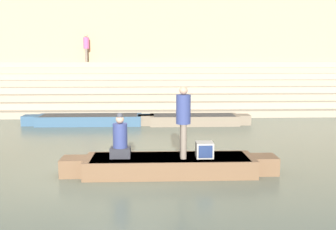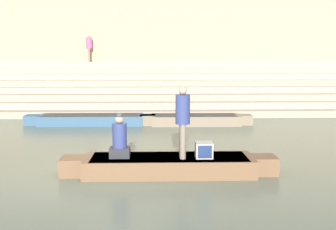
{
  "view_description": "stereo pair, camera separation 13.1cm",
  "coord_description": "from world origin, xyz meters",
  "px_view_note": "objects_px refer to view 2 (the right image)",
  "views": [
    {
      "loc": [
        0.95,
        -9.79,
        2.97
      ],
      "look_at": [
        1.39,
        1.14,
        1.35
      ],
      "focal_mm": 42.0,
      "sensor_mm": 36.0,
      "label": 1
    },
    {
      "loc": [
        1.08,
        -9.79,
        2.97
      ],
      "look_at": [
        1.39,
        1.14,
        1.35
      ],
      "focal_mm": 42.0,
      "sensor_mm": 36.0,
      "label": 2
    }
  ],
  "objects_px": {
    "rowboat_main": "(169,165)",
    "person_on_steps": "(89,46)",
    "moored_boat_shore": "(92,119)",
    "tv_set": "(204,150)",
    "moored_boat_distant": "(196,119)",
    "person_standing": "(183,117)",
    "person_rowing": "(120,140)",
    "mooring_post": "(187,108)"
  },
  "relations": [
    {
      "from": "rowboat_main",
      "to": "person_on_steps",
      "type": "bearing_deg",
      "value": 108.02
    },
    {
      "from": "rowboat_main",
      "to": "moored_boat_shore",
      "type": "bearing_deg",
      "value": 114.46
    },
    {
      "from": "tv_set",
      "to": "moored_boat_distant",
      "type": "xyz_separation_m",
      "value": [
        0.53,
        7.52,
        -0.42
      ]
    },
    {
      "from": "person_standing",
      "to": "rowboat_main",
      "type": "bearing_deg",
      "value": 150.05
    },
    {
      "from": "tv_set",
      "to": "moored_boat_distant",
      "type": "relative_size",
      "value": 0.09
    },
    {
      "from": "rowboat_main",
      "to": "person_rowing",
      "type": "bearing_deg",
      "value": -178.48
    },
    {
      "from": "moored_boat_shore",
      "to": "mooring_post",
      "type": "bearing_deg",
      "value": 7.76
    },
    {
      "from": "mooring_post",
      "to": "moored_boat_shore",
      "type": "bearing_deg",
      "value": -171.78
    },
    {
      "from": "rowboat_main",
      "to": "person_rowing",
      "type": "distance_m",
      "value": 1.42
    },
    {
      "from": "moored_boat_shore",
      "to": "moored_boat_distant",
      "type": "distance_m",
      "value": 4.63
    },
    {
      "from": "moored_boat_shore",
      "to": "person_on_steps",
      "type": "height_order",
      "value": "person_on_steps"
    },
    {
      "from": "person_rowing",
      "to": "moored_boat_distant",
      "type": "distance_m",
      "value": 7.91
    },
    {
      "from": "person_standing",
      "to": "tv_set",
      "type": "xyz_separation_m",
      "value": [
        0.54,
        0.01,
        -0.84
      ]
    },
    {
      "from": "person_standing",
      "to": "person_on_steps",
      "type": "distance_m",
      "value": 16.17
    },
    {
      "from": "rowboat_main",
      "to": "mooring_post",
      "type": "distance_m",
      "value": 8.27
    },
    {
      "from": "mooring_post",
      "to": "moored_boat_distant",
      "type": "bearing_deg",
      "value": -66.46
    },
    {
      "from": "rowboat_main",
      "to": "moored_boat_distant",
      "type": "distance_m",
      "value": 7.55
    },
    {
      "from": "person_standing",
      "to": "tv_set",
      "type": "bearing_deg",
      "value": -10.87
    },
    {
      "from": "tv_set",
      "to": "moored_boat_shore",
      "type": "distance_m",
      "value": 8.71
    },
    {
      "from": "rowboat_main",
      "to": "tv_set",
      "type": "bearing_deg",
      "value": -5.12
    },
    {
      "from": "person_standing",
      "to": "person_rowing",
      "type": "relative_size",
      "value": 1.59
    },
    {
      "from": "person_standing",
      "to": "moored_boat_shore",
      "type": "height_order",
      "value": "person_standing"
    },
    {
      "from": "tv_set",
      "to": "person_on_steps",
      "type": "distance_m",
      "value": 16.46
    },
    {
      "from": "person_standing",
      "to": "tv_set",
      "type": "height_order",
      "value": "person_standing"
    },
    {
      "from": "rowboat_main",
      "to": "person_rowing",
      "type": "xyz_separation_m",
      "value": [
        -1.25,
        -0.0,
        0.66
      ]
    },
    {
      "from": "person_standing",
      "to": "person_rowing",
      "type": "bearing_deg",
      "value": 164.37
    },
    {
      "from": "moored_boat_shore",
      "to": "person_on_steps",
      "type": "bearing_deg",
      "value": 99.26
    },
    {
      "from": "moored_boat_distant",
      "to": "person_standing",
      "type": "bearing_deg",
      "value": -94.15
    },
    {
      "from": "rowboat_main",
      "to": "mooring_post",
      "type": "bearing_deg",
      "value": 84.0
    },
    {
      "from": "mooring_post",
      "to": "person_on_steps",
      "type": "distance_m",
      "value": 9.43
    },
    {
      "from": "tv_set",
      "to": "person_on_steps",
      "type": "relative_size",
      "value": 0.25
    },
    {
      "from": "mooring_post",
      "to": "person_rowing",
      "type": "bearing_deg",
      "value": -105.8
    },
    {
      "from": "rowboat_main",
      "to": "mooring_post",
      "type": "height_order",
      "value": "mooring_post"
    },
    {
      "from": "person_rowing",
      "to": "person_on_steps",
      "type": "xyz_separation_m",
      "value": [
        -3.27,
        15.17,
        2.74
      ]
    },
    {
      "from": "moored_boat_shore",
      "to": "person_standing",
      "type": "bearing_deg",
      "value": -65.64
    },
    {
      "from": "person_standing",
      "to": "moored_boat_shore",
      "type": "distance_m",
      "value": 8.56
    },
    {
      "from": "mooring_post",
      "to": "rowboat_main",
      "type": "bearing_deg",
      "value": -97.41
    },
    {
      "from": "tv_set",
      "to": "person_on_steps",
      "type": "height_order",
      "value": "person_on_steps"
    },
    {
      "from": "person_standing",
      "to": "tv_set",
      "type": "distance_m",
      "value": 1.0
    },
    {
      "from": "person_rowing",
      "to": "moored_boat_shore",
      "type": "distance_m",
      "value": 7.86
    },
    {
      "from": "rowboat_main",
      "to": "person_on_steps",
      "type": "distance_m",
      "value": 16.19
    },
    {
      "from": "rowboat_main",
      "to": "tv_set",
      "type": "relative_size",
      "value": 12.81
    }
  ]
}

